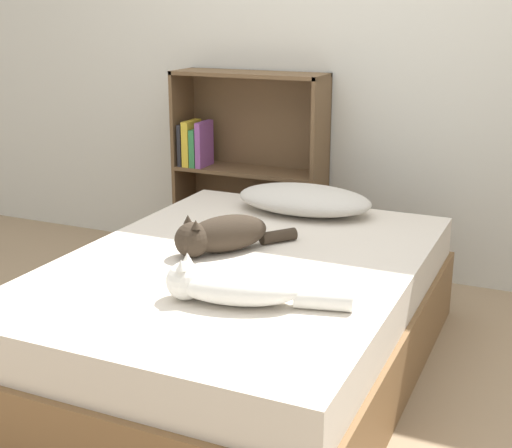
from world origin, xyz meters
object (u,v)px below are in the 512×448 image
Objects in this scene: pillow at (304,199)px; cat_dark at (220,235)px; bed at (242,317)px; bookshelf at (247,166)px; cat_light at (233,286)px.

cat_dark is (-0.10, -0.66, 0.01)m from pillow.
bed is 1.35m from bookshelf.
bed is at bearing -66.04° from bookshelf.
bookshelf reaches higher than cat_dark.
pillow is at bearing 90.64° from bed.
pillow is 0.73m from bookshelf.
cat_light is at bearing -81.41° from pillow.
bed is at bearing -81.64° from cat_light.
bookshelf reaches higher than pillow.
bookshelf is at bearing -122.17° from cat_dark.
pillow is 0.66m from cat_dark.
bed is 4.12× the size of cat_dark.
cat_light is (0.15, -0.38, 0.29)m from bed.
pillow is at bearing -94.99° from cat_light.
cat_light is at bearing 69.67° from cat_dark.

